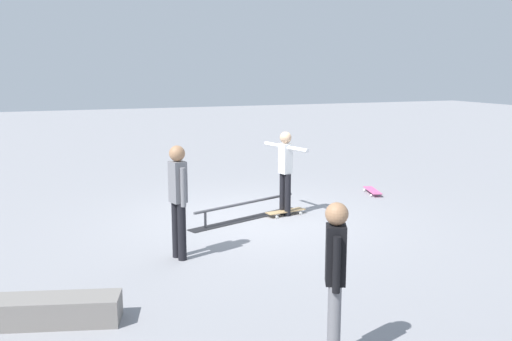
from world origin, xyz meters
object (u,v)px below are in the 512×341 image
Objects in this scene: skate_ledge at (5,312)px; skater_main at (285,167)px; loose_skateboard_pink at (372,191)px; bystander_grey_shirt at (178,196)px; skateboard_main at (286,211)px; grind_rail at (246,212)px; bystander_black_shirt at (335,274)px.

skate_ledge is 5.77m from skater_main.
skate_ledge is at bearing 135.74° from loose_skateboard_pink.
skate_ledge is 2.83m from bystander_grey_shirt.
bystander_grey_shirt reaches higher than skateboard_main.
bystander_grey_shirt is at bearing 111.84° from skater_main.
skateboard_main is (-0.80, -0.00, -0.07)m from grind_rail.
grind_rail is at bearing 119.34° from bystander_grey_shirt.
skate_ledge is 2.97× the size of skateboard_main.
bystander_black_shirt is at bearing 147.54° from skater_main.
bystander_black_shirt is (1.83, 5.15, -0.04)m from skater_main.
grind_rail is at bearing -141.51° from skate_ledge.
grind_rail is 1.52× the size of skater_main.
skateboard_main is at bearing 172.68° from skater_main.
skate_ledge is 1.46× the size of bystander_grey_shirt.
bystander_black_shirt is 3.50m from bystander_grey_shirt.
skater_main is 2.87m from loose_skateboard_pink.
grind_rail is 2.93× the size of loose_skateboard_pink.
skateboard_main is (-4.76, -3.15, -0.08)m from skate_ledge.
skater_main is at bearing 162.16° from grind_rail.
bystander_grey_shirt is at bearing -147.38° from skate_ledge.
loose_skateboard_pink is at bearing -169.26° from skateboard_main.
bystander_grey_shirt reaches higher than loose_skateboard_pink.
grind_rail is 1.55× the size of bystander_black_shirt.
skater_main is 1.93× the size of skateboard_main.
bystander_black_shirt is (-2.92, 1.98, 0.73)m from skate_ledge.
loose_skateboard_pink is at bearing -82.31° from skater_main.
grind_rail reaches higher than skateboard_main.
skateboard_main is 1.00× the size of loose_skateboard_pink.
loose_skateboard_pink is at bearing -150.54° from skate_ledge.
skate_ledge is at bearing 18.66° from grind_rail.
bystander_grey_shirt is at bearing 35.93° from bystander_black_shirt.
skate_ledge is 8.41m from loose_skateboard_pink.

